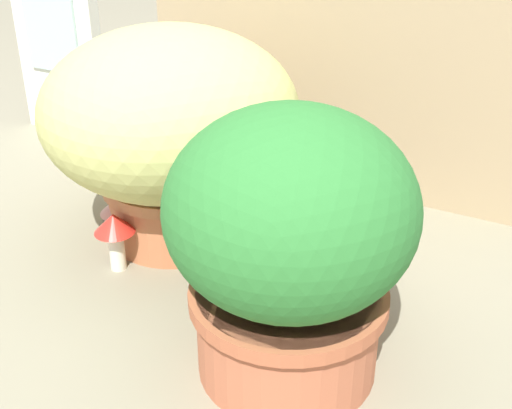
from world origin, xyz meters
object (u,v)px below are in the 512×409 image
(leafy_planter, at_px, (290,241))
(mushroom_ornament_red, at_px, (115,230))
(grass_planter, at_px, (171,124))
(mushroom_ornament_pink, at_px, (123,207))
(cat, at_px, (324,222))

(leafy_planter, distance_m, mushroom_ornament_red, 0.48)
(leafy_planter, relative_size, mushroom_ornament_red, 3.53)
(grass_planter, bearing_deg, mushroom_ornament_pink, -135.67)
(leafy_planter, xyz_separation_m, mushroom_ornament_pink, (-0.50, 0.20, -0.16))
(grass_planter, xyz_separation_m, cat, (0.35, 0.01, -0.15))
(mushroom_ornament_pink, bearing_deg, grass_planter, 44.33)
(leafy_planter, bearing_deg, cat, 102.28)
(cat, height_order, mushroom_ornament_red, cat)
(grass_planter, distance_m, leafy_planter, 0.50)
(cat, xyz_separation_m, mushroom_ornament_pink, (-0.44, -0.10, -0.03))
(grass_planter, height_order, mushroom_ornament_pink, grass_planter)
(grass_planter, relative_size, mushroom_ornament_pink, 4.50)
(cat, distance_m, mushroom_ornament_pink, 0.45)
(cat, height_order, mushroom_ornament_pink, cat)
(cat, xyz_separation_m, mushroom_ornament_red, (-0.38, -0.19, -0.03))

